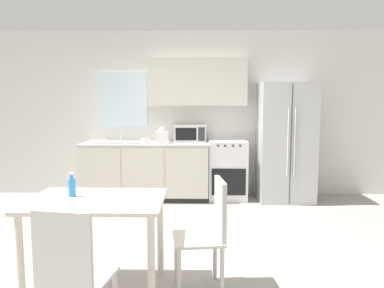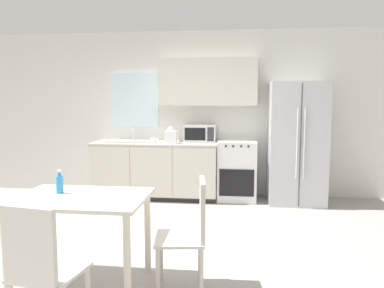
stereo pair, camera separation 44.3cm
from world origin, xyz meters
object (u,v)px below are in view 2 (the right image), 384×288
object	(u,v)px
coffee_mug	(154,141)
dining_table	(81,211)
drink_bottle	(60,184)
refrigerator	(296,143)
oven_range	(237,170)
dining_chair_side	(192,227)
dining_chair_near	(40,264)
microwave	(200,133)

from	to	relation	value
coffee_mug	dining_table	world-z (taller)	coffee_mug
drink_bottle	coffee_mug	bearing A→B (deg)	85.62
refrigerator	dining_table	distance (m)	3.68
oven_range	refrigerator	size ratio (longest dim) A/B	0.51
oven_range	coffee_mug	distance (m)	1.39
oven_range	coffee_mug	size ratio (longest dim) A/B	7.41
oven_range	refrigerator	world-z (taller)	refrigerator
dining_table	dining_chair_side	bearing A→B (deg)	3.25
coffee_mug	drink_bottle	xyz separation A→B (m)	(-0.21, -2.75, -0.09)
oven_range	dining_table	world-z (taller)	oven_range
coffee_mug	dining_chair_near	xyz separation A→B (m)	(0.05, -3.59, -0.41)
dining_table	oven_range	bearing A→B (deg)	66.87
microwave	coffee_mug	size ratio (longest dim) A/B	4.05
refrigerator	dining_chair_near	xyz separation A→B (m)	(-2.14, -3.71, -0.39)
oven_range	coffee_mug	bearing A→B (deg)	-171.88
dining_table	drink_bottle	distance (m)	0.31
refrigerator	dining_table	size ratio (longest dim) A/B	1.71
dining_chair_side	coffee_mug	bearing A→B (deg)	11.42
dining_chair_near	drink_bottle	xyz separation A→B (m)	(-0.26, 0.84, 0.32)
dining_table	dining_chair_side	xyz separation A→B (m)	(0.92, 0.05, -0.12)
coffee_mug	dining_table	xyz separation A→B (m)	(0.01, -2.83, -0.29)
dining_chair_side	drink_bottle	distance (m)	1.18
oven_range	drink_bottle	bearing A→B (deg)	-117.17
dining_chair_side	drink_bottle	world-z (taller)	drink_bottle
coffee_mug	dining_table	bearing A→B (deg)	-89.84
microwave	dining_table	size ratio (longest dim) A/B	0.47
oven_range	microwave	xyz separation A→B (m)	(-0.60, 0.11, 0.57)
refrigerator	drink_bottle	bearing A→B (deg)	-129.98
oven_range	coffee_mug	xyz separation A→B (m)	(-1.29, -0.18, 0.48)
drink_bottle	dining_chair_near	bearing A→B (deg)	-72.51
dining_chair_side	oven_range	bearing A→B (deg)	-14.14
oven_range	drink_bottle	size ratio (longest dim) A/B	4.67
dining_table	dining_chair_side	world-z (taller)	dining_chair_side
refrigerator	microwave	size ratio (longest dim) A/B	3.60
refrigerator	dining_chair_side	bearing A→B (deg)	-113.69
dining_chair_near	drink_bottle	distance (m)	0.94
dining_chair_near	coffee_mug	bearing A→B (deg)	100.42
refrigerator	microwave	bearing A→B (deg)	173.60
dining_table	refrigerator	bearing A→B (deg)	53.42
coffee_mug	drink_bottle	bearing A→B (deg)	-94.38
microwave	dining_table	bearing A→B (deg)	-102.40
coffee_mug	drink_bottle	world-z (taller)	coffee_mug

